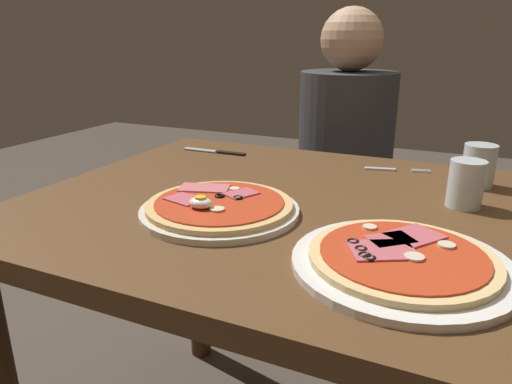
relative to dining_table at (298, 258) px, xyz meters
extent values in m
cube|color=brown|center=(0.00, 0.00, 0.11)|extent=(1.09, 0.86, 0.04)
cylinder|color=#3C2715|center=(-0.49, 0.37, -0.28)|extent=(0.07, 0.07, 0.73)
cylinder|color=silver|center=(-0.12, -0.13, 0.13)|extent=(0.30, 0.30, 0.01)
cylinder|color=#DBB26B|center=(-0.12, -0.13, 0.14)|extent=(0.27, 0.27, 0.01)
cylinder|color=red|center=(-0.12, -0.13, 0.15)|extent=(0.24, 0.24, 0.00)
torus|color=black|center=(-0.13, -0.10, 0.15)|extent=(0.02, 0.02, 0.00)
torus|color=black|center=(-0.09, -0.10, 0.15)|extent=(0.02, 0.02, 0.00)
torus|color=black|center=(-0.15, -0.15, 0.15)|extent=(0.02, 0.02, 0.00)
cube|color=#C65B66|center=(-0.10, -0.07, 0.15)|extent=(0.07, 0.08, 0.00)
cube|color=#C65B66|center=(-0.18, -0.15, 0.15)|extent=(0.08, 0.06, 0.00)
cube|color=#D16B70|center=(-0.18, -0.07, 0.15)|extent=(0.11, 0.08, 0.00)
cylinder|color=beige|center=(-0.12, -0.05, 0.15)|extent=(0.02, 0.02, 0.00)
cylinder|color=beige|center=(-0.10, -0.17, 0.15)|extent=(0.03, 0.03, 0.00)
ellipsoid|color=white|center=(-0.13, -0.17, 0.16)|extent=(0.04, 0.03, 0.02)
cylinder|color=yellow|center=(-0.13, -0.17, 0.17)|extent=(0.02, 0.02, 0.00)
cylinder|color=white|center=(0.23, -0.21, 0.13)|extent=(0.32, 0.32, 0.01)
cylinder|color=#E5C17F|center=(0.23, -0.21, 0.14)|extent=(0.27, 0.27, 0.01)
cylinder|color=red|center=(0.23, -0.21, 0.15)|extent=(0.23, 0.23, 0.00)
torus|color=black|center=(0.18, -0.24, 0.15)|extent=(0.02, 0.02, 0.00)
torus|color=black|center=(0.17, -0.23, 0.15)|extent=(0.02, 0.02, 0.00)
torus|color=black|center=(0.16, -0.21, 0.15)|extent=(0.02, 0.02, 0.00)
torus|color=black|center=(0.19, -0.25, 0.15)|extent=(0.02, 0.02, 0.00)
cube|color=#C65B66|center=(0.20, -0.17, 0.15)|extent=(0.08, 0.08, 0.00)
cube|color=#C65B66|center=(0.24, -0.14, 0.15)|extent=(0.10, 0.10, 0.00)
cube|color=#C65B66|center=(0.20, -0.22, 0.15)|extent=(0.11, 0.10, 0.00)
cylinder|color=beige|center=(0.17, -0.14, 0.15)|extent=(0.02, 0.02, 0.00)
cylinder|color=beige|center=(0.28, -0.16, 0.15)|extent=(0.03, 0.03, 0.00)
cylinder|color=beige|center=(0.24, -0.22, 0.15)|extent=(0.03, 0.03, 0.00)
cylinder|color=silver|center=(0.32, 0.26, 0.17)|extent=(0.07, 0.07, 0.09)
cylinder|color=silver|center=(0.32, 0.26, 0.14)|extent=(0.06, 0.06, 0.03)
cylinder|color=silver|center=(0.30, 0.11, 0.17)|extent=(0.07, 0.07, 0.09)
cylinder|color=silver|center=(0.30, 0.11, 0.14)|extent=(0.06, 0.06, 0.03)
cube|color=silver|center=(0.10, 0.31, 0.13)|extent=(0.08, 0.03, 0.00)
cube|color=silver|center=(0.20, 0.32, 0.13)|extent=(0.04, 0.01, 0.00)
cube|color=silver|center=(0.20, 0.33, 0.13)|extent=(0.04, 0.01, 0.00)
cube|color=silver|center=(0.20, 0.33, 0.13)|extent=(0.04, 0.01, 0.00)
cube|color=silver|center=(0.20, 0.34, 0.13)|extent=(0.04, 0.01, 0.00)
cube|color=silver|center=(-0.41, 0.29, 0.13)|extent=(0.11, 0.02, 0.00)
cube|color=black|center=(-0.31, 0.30, 0.13)|extent=(0.09, 0.02, 0.01)
cylinder|color=black|center=(-0.09, 0.71, -0.42)|extent=(0.29, 0.29, 0.46)
cylinder|color=#38383D|center=(-0.09, 0.71, 0.07)|extent=(0.32, 0.32, 0.52)
sphere|color=tan|center=(-0.09, 0.71, 0.43)|extent=(0.20, 0.20, 0.20)
camera|label=1|loc=(0.29, -0.84, 0.44)|focal=32.82mm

